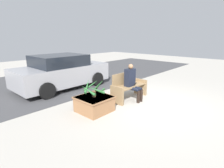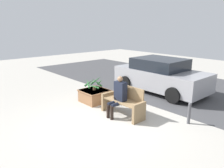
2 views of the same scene
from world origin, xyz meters
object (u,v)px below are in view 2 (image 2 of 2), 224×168
(bench, at_px, (124,102))
(parked_car, at_px, (161,75))
(person_seated, at_px, (118,95))
(bollard_post, at_px, (189,113))
(potted_plant, at_px, (94,83))
(planter_box, at_px, (94,95))

(bench, relative_size, parked_car, 0.38)
(bench, relative_size, person_seated, 1.17)
(person_seated, distance_m, bollard_post, 2.14)
(potted_plant, bearing_deg, planter_box, 65.88)
(person_seated, relative_size, bollard_post, 1.99)
(bench, distance_m, person_seated, 0.33)
(planter_box, height_order, parked_car, parked_car)
(bench, xyz_separation_m, bollard_post, (1.73, 0.96, -0.10))
(bench, relative_size, planter_box, 1.59)
(bench, xyz_separation_m, potted_plant, (-1.61, 0.04, 0.29))
(person_seated, distance_m, potted_plant, 1.57)
(potted_plant, xyz_separation_m, bollard_post, (3.34, 0.92, -0.39))
(person_seated, xyz_separation_m, planter_box, (-1.55, 0.23, -0.45))
(person_seated, height_order, parked_car, parked_car)
(person_seated, distance_m, planter_box, 1.63)
(person_seated, bearing_deg, bollard_post, 32.57)
(planter_box, relative_size, bollard_post, 1.46)
(planter_box, relative_size, parked_car, 0.24)
(bench, height_order, person_seated, person_seated)
(parked_car, bearing_deg, bench, -74.88)
(bollard_post, bearing_deg, bench, -150.94)
(potted_plant, distance_m, parked_car, 3.07)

